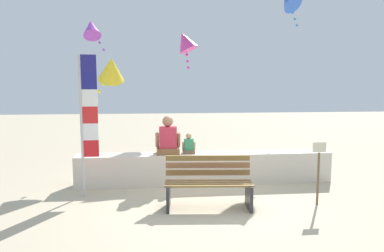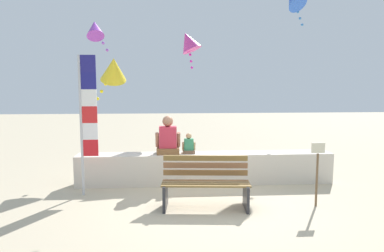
{
  "view_description": "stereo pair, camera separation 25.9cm",
  "coord_description": "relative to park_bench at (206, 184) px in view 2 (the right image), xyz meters",
  "views": [
    {
      "loc": [
        -1.06,
        -6.12,
        2.15
      ],
      "look_at": [
        -0.29,
        1.32,
        1.26
      ],
      "focal_mm": 32.76,
      "sensor_mm": 36.0,
      "label": 1
    },
    {
      "loc": [
        -0.8,
        -6.14,
        2.15
      ],
      "look_at": [
        -0.29,
        1.32,
        1.26
      ],
      "focal_mm": 32.76,
      "sensor_mm": 36.0,
      "label": 2
    }
  ],
  "objects": [
    {
      "name": "ground_plane",
      "position": [
        0.16,
        0.2,
        -0.41
      ],
      "size": [
        40.0,
        40.0,
        0.0
      ],
      "primitive_type": "plane",
      "color": "#BAAB8D"
    },
    {
      "name": "seawall_ledge",
      "position": [
        0.16,
        1.52,
        -0.08
      ],
      "size": [
        5.53,
        0.52,
        0.66
      ],
      "primitive_type": "cube",
      "color": "beige",
      "rests_on": "ground"
    },
    {
      "name": "park_bench",
      "position": [
        0.0,
        0.0,
        0.0
      ],
      "size": [
        1.56,
        0.73,
        0.88
      ],
      "color": "olive",
      "rests_on": "ground"
    },
    {
      "name": "person_adult",
      "position": [
        -0.66,
        1.54,
        0.57
      ],
      "size": [
        0.54,
        0.39,
        0.82
      ],
      "color": "brown",
      "rests_on": "seawall_ledge"
    },
    {
      "name": "person_child",
      "position": [
        -0.2,
        1.54,
        0.43
      ],
      "size": [
        0.29,
        0.21,
        0.44
      ],
      "color": "brown",
      "rests_on": "seawall_ledge"
    },
    {
      "name": "flag_banner",
      "position": [
        -2.22,
        0.84,
        1.16
      ],
      "size": [
        0.33,
        0.05,
        2.71
      ],
      "color": "#B7B7BC",
      "rests_on": "ground"
    },
    {
      "name": "kite_purple",
      "position": [
        -2.54,
        3.59,
        3.19
      ],
      "size": [
        0.64,
        0.75,
        0.91
      ],
      "color": "purple"
    },
    {
      "name": "kite_magenta",
      "position": [
        -0.05,
        4.23,
        2.96
      ],
      "size": [
        0.88,
        0.81,
        1.12
      ],
      "color": "#DB3D9E"
    },
    {
      "name": "kite_yellow",
      "position": [
        -1.98,
        2.86,
        2.11
      ],
      "size": [
        0.84,
        0.96,
        1.17
      ],
      "color": "yellow"
    },
    {
      "name": "sign_post",
      "position": [
        1.96,
        -0.09,
        0.27
      ],
      "size": [
        0.24,
        0.04,
        1.14
      ],
      "color": "brown",
      "rests_on": "ground"
    }
  ]
}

